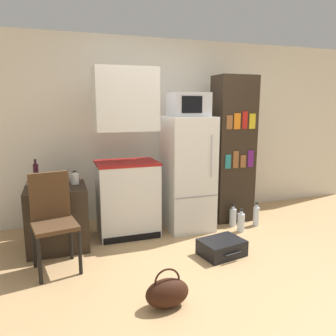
{
  "coord_description": "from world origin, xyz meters",
  "views": [
    {
      "loc": [
        -1.39,
        -2.57,
        1.6
      ],
      "look_at": [
        -0.24,
        0.85,
        0.91
      ],
      "focal_mm": 35.0,
      "sensor_mm": 36.0,
      "label": 1
    }
  ],
  "objects_px": {
    "bookshelf": "(233,150)",
    "water_bottle_middle": "(233,217)",
    "suitcase_large_flat": "(222,247)",
    "side_table": "(57,216)",
    "bottle_amber_beer": "(35,182)",
    "bowl": "(45,183)",
    "kitchen_hutch": "(126,160)",
    "bottle_wine_dark": "(36,172)",
    "microwave": "(188,105)",
    "chair": "(52,213)",
    "water_bottle_front": "(256,216)",
    "handbag": "(167,293)",
    "bottle_milk_white": "(75,178)",
    "bottle_clear_short": "(67,177)",
    "bottle_ketchup_red": "(38,184)",
    "water_bottle_back": "(241,222)",
    "refrigerator": "(188,173)"
  },
  "relations": [
    {
      "from": "bottle_wine_dark",
      "to": "suitcase_large_flat",
      "type": "height_order",
      "value": "bottle_wine_dark"
    },
    {
      "from": "chair",
      "to": "refrigerator",
      "type": "bearing_deg",
      "value": 8.97
    },
    {
      "from": "microwave",
      "to": "bottle_milk_white",
      "type": "bearing_deg",
      "value": -178.08
    },
    {
      "from": "bookshelf",
      "to": "handbag",
      "type": "relative_size",
      "value": 5.54
    },
    {
      "from": "microwave",
      "to": "bottle_clear_short",
      "type": "relative_size",
      "value": 3.07
    },
    {
      "from": "bottle_clear_short",
      "to": "bowl",
      "type": "bearing_deg",
      "value": -172.86
    },
    {
      "from": "water_bottle_middle",
      "to": "water_bottle_back",
      "type": "bearing_deg",
      "value": -92.19
    },
    {
      "from": "bowl",
      "to": "kitchen_hutch",
      "type": "bearing_deg",
      "value": 0.53
    },
    {
      "from": "side_table",
      "to": "suitcase_large_flat",
      "type": "distance_m",
      "value": 1.9
    },
    {
      "from": "microwave",
      "to": "handbag",
      "type": "height_order",
      "value": "microwave"
    },
    {
      "from": "bookshelf",
      "to": "water_bottle_middle",
      "type": "height_order",
      "value": "bookshelf"
    },
    {
      "from": "kitchen_hutch",
      "to": "handbag",
      "type": "distance_m",
      "value": 1.83
    },
    {
      "from": "kitchen_hutch",
      "to": "bowl",
      "type": "bearing_deg",
      "value": -179.47
    },
    {
      "from": "bottle_clear_short",
      "to": "suitcase_large_flat",
      "type": "xyz_separation_m",
      "value": [
        1.54,
        -0.95,
        -0.69
      ]
    },
    {
      "from": "kitchen_hutch",
      "to": "bottle_amber_beer",
      "type": "distance_m",
      "value": 1.06
    },
    {
      "from": "suitcase_large_flat",
      "to": "side_table",
      "type": "bearing_deg",
      "value": 142.14
    },
    {
      "from": "bottle_clear_short",
      "to": "handbag",
      "type": "xyz_separation_m",
      "value": [
        0.68,
        -1.65,
        -0.65
      ]
    },
    {
      "from": "handbag",
      "to": "water_bottle_front",
      "type": "relative_size",
      "value": 1.11
    },
    {
      "from": "bottle_wine_dark",
      "to": "bowl",
      "type": "bearing_deg",
      "value": -65.49
    },
    {
      "from": "chair",
      "to": "bowl",
      "type": "bearing_deg",
      "value": 85.86
    },
    {
      "from": "microwave",
      "to": "bookshelf",
      "type": "bearing_deg",
      "value": 9.23
    },
    {
      "from": "side_table",
      "to": "bottle_amber_beer",
      "type": "relative_size",
      "value": 4.21
    },
    {
      "from": "side_table",
      "to": "bottle_clear_short",
      "type": "relative_size",
      "value": 4.85
    },
    {
      "from": "chair",
      "to": "suitcase_large_flat",
      "type": "relative_size",
      "value": 1.87
    },
    {
      "from": "chair",
      "to": "water_bottle_front",
      "type": "xyz_separation_m",
      "value": [
        2.57,
        0.35,
        -0.43
      ]
    },
    {
      "from": "bottle_wine_dark",
      "to": "bottle_ketchup_red",
      "type": "distance_m",
      "value": 0.45
    },
    {
      "from": "bookshelf",
      "to": "water_bottle_middle",
      "type": "relative_size",
      "value": 6.64
    },
    {
      "from": "kitchen_hutch",
      "to": "bottle_ketchup_red",
      "type": "height_order",
      "value": "kitchen_hutch"
    },
    {
      "from": "bookshelf",
      "to": "bottle_clear_short",
      "type": "xyz_separation_m",
      "value": [
        -2.21,
        -0.06,
        -0.22
      ]
    },
    {
      "from": "chair",
      "to": "microwave",
      "type": "bearing_deg",
      "value": 8.93
    },
    {
      "from": "bottle_clear_short",
      "to": "bottle_milk_white",
      "type": "height_order",
      "value": "bottle_milk_white"
    },
    {
      "from": "refrigerator",
      "to": "chair",
      "type": "distance_m",
      "value": 1.78
    },
    {
      "from": "bottle_amber_beer",
      "to": "handbag",
      "type": "height_order",
      "value": "bottle_amber_beer"
    },
    {
      "from": "water_bottle_front",
      "to": "bowl",
      "type": "bearing_deg",
      "value": 174.06
    },
    {
      "from": "bottle_wine_dark",
      "to": "bookshelf",
      "type": "bearing_deg",
      "value": -3.1
    },
    {
      "from": "kitchen_hutch",
      "to": "water_bottle_back",
      "type": "bearing_deg",
      "value": -16.51
    },
    {
      "from": "microwave",
      "to": "suitcase_large_flat",
      "type": "xyz_separation_m",
      "value": [
        0.04,
        -0.9,
        -1.53
      ]
    },
    {
      "from": "bottle_clear_short",
      "to": "kitchen_hutch",
      "type": "bearing_deg",
      "value": -1.74
    },
    {
      "from": "bowl",
      "to": "bottle_ketchup_red",
      "type": "bearing_deg",
      "value": -106.6
    },
    {
      "from": "kitchen_hutch",
      "to": "microwave",
      "type": "distance_m",
      "value": 1.04
    },
    {
      "from": "handbag",
      "to": "microwave",
      "type": "bearing_deg",
      "value": 62.94
    },
    {
      "from": "water_bottle_back",
      "to": "bowl",
      "type": "bearing_deg",
      "value": 170.21
    },
    {
      "from": "microwave",
      "to": "water_bottle_front",
      "type": "distance_m",
      "value": 1.75
    },
    {
      "from": "bottle_wine_dark",
      "to": "refrigerator",
      "type": "bearing_deg",
      "value": -7.81
    },
    {
      "from": "handbag",
      "to": "water_bottle_front",
      "type": "distance_m",
      "value": 2.18
    },
    {
      "from": "kitchen_hutch",
      "to": "bookshelf",
      "type": "bearing_deg",
      "value": 3.07
    },
    {
      "from": "microwave",
      "to": "bottle_amber_beer",
      "type": "bearing_deg",
      "value": -176.78
    },
    {
      "from": "microwave",
      "to": "chair",
      "type": "height_order",
      "value": "microwave"
    },
    {
      "from": "bottle_amber_beer",
      "to": "suitcase_large_flat",
      "type": "height_order",
      "value": "bottle_amber_beer"
    },
    {
      "from": "side_table",
      "to": "bottle_amber_beer",
      "type": "bearing_deg",
      "value": -165.35
    }
  ]
}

